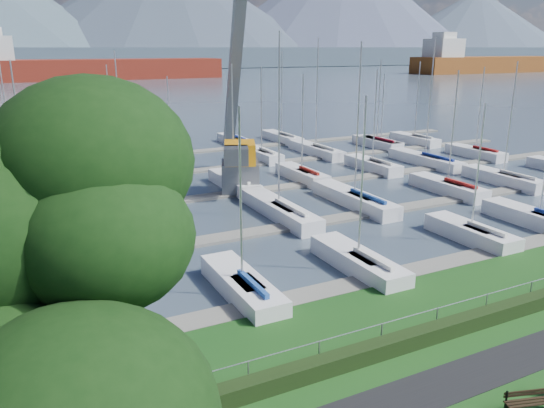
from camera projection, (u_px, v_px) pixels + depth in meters
path at (452, 382)px, 19.83m from camera, size 160.00×2.00×0.04m
water at (32, 75)px, 245.21m from camera, size 800.00×540.00×0.20m
hedge at (406, 341)px, 21.96m from camera, size 80.00×0.70×0.70m
fence at (401, 318)px, 22.06m from camera, size 80.00×0.04×0.04m
foothill at (23, 58)px, 303.35m from camera, size 900.00×80.00×12.00m
docks at (198, 198)px, 44.73m from camera, size 90.00×41.60×0.25m
bench_right at (530, 402)px, 18.08m from camera, size 1.84×0.94×0.85m
tree at (22, 270)px, 10.14m from camera, size 7.10×8.75×11.87m
crane at (239, 127)px, 46.48m from camera, size 5.99×13.48×22.35m
cargo_ship_mid at (83, 70)px, 208.36m from camera, size 101.02×19.18×21.50m
cargo_ship_east at (480, 65)px, 266.67m from camera, size 84.24×19.85×21.50m
sailboat_fleet at (176, 128)px, 45.91m from camera, size 75.88×49.09×13.68m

